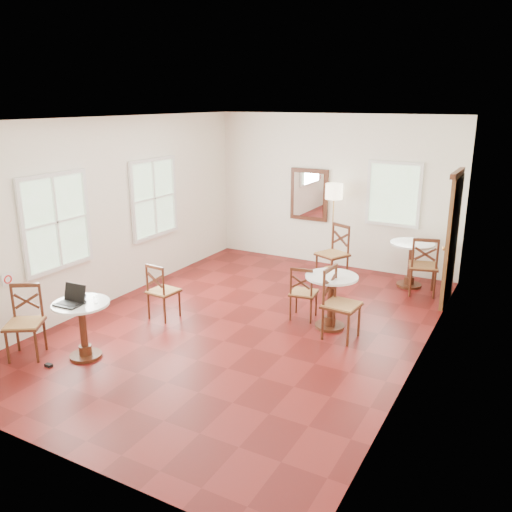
{
  "coord_description": "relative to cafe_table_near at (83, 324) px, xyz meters",
  "views": [
    {
      "loc": [
        3.63,
        -6.35,
        3.25
      ],
      "look_at": [
        0.0,
        0.3,
        1.0
      ],
      "focal_mm": 37.07,
      "sensor_mm": 36.0,
      "label": 1
    }
  ],
  "objects": [
    {
      "name": "floor_lamp",
      "position": [
        1.49,
        5.06,
        0.98
      ],
      "size": [
        0.33,
        0.33,
        1.71
      ],
      "color": "#BF8C3F",
      "rests_on": "ground"
    },
    {
      "name": "cafe_table_back",
      "position": [
        3.08,
        4.82,
        0.03
      ],
      "size": [
        0.77,
        0.77,
        0.82
      ],
      "color": "#492312",
      "rests_on": "ground"
    },
    {
      "name": "laptop",
      "position": [
        -0.07,
        -0.08,
        0.35
      ],
      "size": [
        0.35,
        0.29,
        0.24
      ],
      "rotation": [
        0.0,
        0.0,
        0.05
      ],
      "color": "black",
      "rests_on": "cafe_table_near"
    },
    {
      "name": "cafe_table_near",
      "position": [
        0.0,
        0.0,
        0.0
      ],
      "size": [
        0.72,
        0.72,
        0.77
      ],
      "color": "#492312",
      "rests_on": "ground"
    },
    {
      "name": "chair_near_b",
      "position": [
        -0.69,
        -0.33,
        0.0
      ],
      "size": [
        0.61,
        0.61,
        0.95
      ],
      "rotation": [
        0.0,
        0.0,
        0.57
      ],
      "color": "#492312",
      "rests_on": "ground"
    },
    {
      "name": "chair_back_b",
      "position": [
        1.75,
        4.44,
        0.05
      ],
      "size": [
        0.65,
        0.65,
        1.06
      ],
      "rotation": [
        0.0,
        0.0,
        -0.43
      ],
      "color": "#492312",
      "rests_on": "ground"
    },
    {
      "name": "ground",
      "position": [
        1.34,
        1.91,
        -0.47
      ],
      "size": [
        7.0,
        7.0,
        0.0
      ],
      "primitive_type": "plane",
      "color": "#631310",
      "rests_on": "ground"
    },
    {
      "name": "chair_mid_a",
      "position": [
        1.99,
        2.54,
        -0.05
      ],
      "size": [
        0.44,
        0.44,
        0.85
      ],
      "rotation": [
        0.0,
        0.0,
        3.28
      ],
      "color": "#492312",
      "rests_on": "ground"
    },
    {
      "name": "water_glass",
      "position": [
        0.19,
        0.07,
        0.34
      ],
      "size": [
        0.06,
        0.06,
        0.09
      ],
      "primitive_type": "cylinder",
      "color": "white",
      "rests_on": "cafe_table_near"
    },
    {
      "name": "power_adapter",
      "position": [
        -0.22,
        -0.42,
        -0.45
      ],
      "size": [
        0.1,
        0.06,
        0.04
      ],
      "primitive_type": "cube",
      "color": "black",
      "rests_on": "ground"
    },
    {
      "name": "mouse",
      "position": [
        0.03,
        0.02,
        0.31
      ],
      "size": [
        0.09,
        0.06,
        0.03
      ],
      "primitive_type": "ellipsoid",
      "rotation": [
        0.0,
        0.0,
        -0.12
      ],
      "color": "black",
      "rests_on": "cafe_table_near"
    },
    {
      "name": "chair_near_a",
      "position": [
        0.09,
        1.52,
        -0.03
      ],
      "size": [
        0.44,
        0.44,
        0.89
      ],
      "rotation": [
        0.0,
        0.0,
        3.06
      ],
      "color": "#492312",
      "rests_on": "ground"
    },
    {
      "name": "chair_back_a",
      "position": [
        3.36,
        4.49,
        0.04
      ],
      "size": [
        0.58,
        0.58,
        1.04
      ],
      "rotation": [
        0.0,
        0.0,
        3.4
      ],
      "color": "#492312",
      "rests_on": "ground"
    },
    {
      "name": "chair_mid_b",
      "position": [
        2.71,
        2.16,
        0.03
      ],
      "size": [
        0.5,
        0.5,
        1.02
      ],
      "rotation": [
        0.0,
        0.0,
        1.5
      ],
      "color": "#492312",
      "rests_on": "ground"
    },
    {
      "name": "cafe_table_mid",
      "position": [
        2.47,
        2.43,
        0.03
      ],
      "size": [
        0.76,
        0.76,
        0.81
      ],
      "color": "#492312",
      "rests_on": "ground"
    },
    {
      "name": "navy_mug",
      "position": [
        -0.09,
        0.12,
        0.34
      ],
      "size": [
        0.12,
        0.08,
        0.1
      ],
      "color": "#101138",
      "rests_on": "cafe_table_near"
    },
    {
      "name": "room_shell",
      "position": [
        1.28,
        2.18,
        1.42
      ],
      "size": [
        5.02,
        7.02,
        3.01
      ],
      "color": "white",
      "rests_on": "ground"
    }
  ]
}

